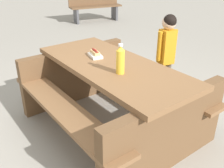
{
  "coord_description": "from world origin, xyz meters",
  "views": [
    {
      "loc": [
        -1.79,
        1.55,
        1.7
      ],
      "look_at": [
        0.0,
        0.0,
        0.52
      ],
      "focal_mm": 41.1,
      "sensor_mm": 36.0,
      "label": 1
    }
  ],
  "objects_px": {
    "soda_bottle": "(120,60)",
    "picnic_table": "(112,91)",
    "hotdog_tray": "(95,54)",
    "park_bench_mid": "(95,5)",
    "child_in_coat": "(167,47)"
  },
  "relations": [
    {
      "from": "park_bench_mid",
      "to": "soda_bottle",
      "type": "bearing_deg",
      "value": 145.04
    },
    {
      "from": "picnic_table",
      "to": "hotdog_tray",
      "type": "height_order",
      "value": "hotdog_tray"
    },
    {
      "from": "hotdog_tray",
      "to": "park_bench_mid",
      "type": "relative_size",
      "value": 0.13
    },
    {
      "from": "picnic_table",
      "to": "park_bench_mid",
      "type": "distance_m",
      "value": 5.35
    },
    {
      "from": "child_in_coat",
      "to": "park_bench_mid",
      "type": "bearing_deg",
      "value": -26.77
    },
    {
      "from": "picnic_table",
      "to": "soda_bottle",
      "type": "height_order",
      "value": "soda_bottle"
    },
    {
      "from": "picnic_table",
      "to": "park_bench_mid",
      "type": "relative_size",
      "value": 1.22
    },
    {
      "from": "child_in_coat",
      "to": "park_bench_mid",
      "type": "relative_size",
      "value": 0.72
    },
    {
      "from": "soda_bottle",
      "to": "park_bench_mid",
      "type": "bearing_deg",
      "value": -34.96
    },
    {
      "from": "hotdog_tray",
      "to": "child_in_coat",
      "type": "relative_size",
      "value": 0.18
    },
    {
      "from": "soda_bottle",
      "to": "picnic_table",
      "type": "bearing_deg",
      "value": -22.92
    },
    {
      "from": "child_in_coat",
      "to": "park_bench_mid",
      "type": "height_order",
      "value": "child_in_coat"
    },
    {
      "from": "soda_bottle",
      "to": "park_bench_mid",
      "type": "height_order",
      "value": "soda_bottle"
    },
    {
      "from": "child_in_coat",
      "to": "park_bench_mid",
      "type": "xyz_separation_m",
      "value": [
        4.3,
        -2.17,
        -0.26
      ]
    },
    {
      "from": "soda_bottle",
      "to": "child_in_coat",
      "type": "relative_size",
      "value": 0.25
    }
  ]
}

